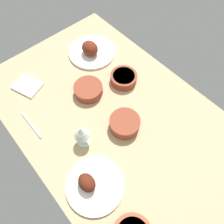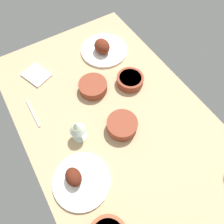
{
  "view_description": "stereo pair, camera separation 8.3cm",
  "coord_description": "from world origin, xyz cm",
  "px_view_note": "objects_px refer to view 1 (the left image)",
  "views": [
    {
      "loc": [
        -36.88,
        32.51,
        95.37
      ],
      "look_at": [
        0.0,
        0.0,
        6.0
      ],
      "focal_mm": 32.1,
      "sensor_mm": 36.0,
      "label": 1
    },
    {
      "loc": [
        -41.84,
        25.83,
        95.37
      ],
      "look_at": [
        0.0,
        0.0,
        6.0
      ],
      "focal_mm": 32.1,
      "sensor_mm": 36.0,
      "label": 2
    }
  ],
  "objects_px": {
    "plate_far_side": "(91,51)",
    "fork_loose": "(31,125)",
    "plate_near_viewer": "(93,184)",
    "bowl_sauce": "(125,123)",
    "bowl_pasta": "(88,89)",
    "bowl_potatoes": "(124,78)",
    "wine_glass": "(82,133)",
    "folded_napkin": "(27,86)"
  },
  "relations": [
    {
      "from": "plate_near_viewer",
      "to": "bowl_sauce",
      "type": "relative_size",
      "value": 1.68
    },
    {
      "from": "plate_far_side",
      "to": "bowl_sauce",
      "type": "bearing_deg",
      "value": 159.84
    },
    {
      "from": "bowl_pasta",
      "to": "fork_loose",
      "type": "distance_m",
      "value": 0.34
    },
    {
      "from": "plate_far_side",
      "to": "folded_napkin",
      "type": "distance_m",
      "value": 0.43
    },
    {
      "from": "wine_glass",
      "to": "bowl_sauce",
      "type": "bearing_deg",
      "value": -109.21
    },
    {
      "from": "wine_glass",
      "to": "folded_napkin",
      "type": "bearing_deg",
      "value": 5.04
    },
    {
      "from": "plate_far_side",
      "to": "bowl_pasta",
      "type": "bearing_deg",
      "value": 138.38
    },
    {
      "from": "plate_far_side",
      "to": "fork_loose",
      "type": "xyz_separation_m",
      "value": [
        -0.19,
        0.53,
        -0.02
      ]
    },
    {
      "from": "plate_far_side",
      "to": "fork_loose",
      "type": "bearing_deg",
      "value": 109.19
    },
    {
      "from": "bowl_pasta",
      "to": "folded_napkin",
      "type": "relative_size",
      "value": 1.05
    },
    {
      "from": "folded_napkin",
      "to": "bowl_pasta",
      "type": "bearing_deg",
      "value": -138.1
    },
    {
      "from": "bowl_pasta",
      "to": "wine_glass",
      "type": "xyz_separation_m",
      "value": [
        -0.21,
        0.19,
        0.07
      ]
    },
    {
      "from": "wine_glass",
      "to": "bowl_pasta",
      "type": "bearing_deg",
      "value": -42.47
    },
    {
      "from": "plate_far_side",
      "to": "folded_napkin",
      "type": "xyz_separation_m",
      "value": [
        0.04,
        0.43,
        -0.02
      ]
    },
    {
      "from": "plate_near_viewer",
      "to": "wine_glass",
      "type": "distance_m",
      "value": 0.22
    },
    {
      "from": "plate_far_side",
      "to": "wine_glass",
      "type": "relative_size",
      "value": 2.05
    },
    {
      "from": "plate_near_viewer",
      "to": "wine_glass",
      "type": "height_order",
      "value": "wine_glass"
    },
    {
      "from": "bowl_pasta",
      "to": "folded_napkin",
      "type": "height_order",
      "value": "bowl_pasta"
    },
    {
      "from": "bowl_sauce",
      "to": "fork_loose",
      "type": "distance_m",
      "value": 0.47
    },
    {
      "from": "plate_near_viewer",
      "to": "plate_far_side",
      "type": "bearing_deg",
      "value": -38.08
    },
    {
      "from": "bowl_sauce",
      "to": "bowl_pasta",
      "type": "xyz_separation_m",
      "value": [
        0.28,
        0.01,
        -0.0
      ]
    },
    {
      "from": "plate_near_viewer",
      "to": "fork_loose",
      "type": "distance_m",
      "value": 0.43
    },
    {
      "from": "bowl_potatoes",
      "to": "plate_near_viewer",
      "type": "bearing_deg",
      "value": 124.06
    },
    {
      "from": "plate_near_viewer",
      "to": "bowl_pasta",
      "type": "relative_size",
      "value": 1.62
    },
    {
      "from": "wine_glass",
      "to": "fork_loose",
      "type": "height_order",
      "value": "wine_glass"
    },
    {
      "from": "plate_far_side",
      "to": "fork_loose",
      "type": "height_order",
      "value": "plate_far_side"
    },
    {
      "from": "fork_loose",
      "to": "plate_near_viewer",
      "type": "bearing_deg",
      "value": 6.66
    },
    {
      "from": "bowl_pasta",
      "to": "fork_loose",
      "type": "relative_size",
      "value": 0.85
    },
    {
      "from": "plate_near_viewer",
      "to": "bowl_sauce",
      "type": "height_order",
      "value": "plate_near_viewer"
    },
    {
      "from": "fork_loose",
      "to": "bowl_potatoes",
      "type": "bearing_deg",
      "value": 79.08
    },
    {
      "from": "plate_far_side",
      "to": "bowl_pasta",
      "type": "distance_m",
      "value": 0.29
    },
    {
      "from": "bowl_pasta",
      "to": "plate_far_side",
      "type": "bearing_deg",
      "value": -41.62
    },
    {
      "from": "folded_napkin",
      "to": "bowl_potatoes",
      "type": "bearing_deg",
      "value": -127.19
    },
    {
      "from": "plate_far_side",
      "to": "fork_loose",
      "type": "relative_size",
      "value": 1.58
    },
    {
      "from": "wine_glass",
      "to": "fork_loose",
      "type": "bearing_deg",
      "value": 31.87
    },
    {
      "from": "bowl_potatoes",
      "to": "bowl_pasta",
      "type": "bearing_deg",
      "value": 71.14
    },
    {
      "from": "wine_glass",
      "to": "fork_loose",
      "type": "relative_size",
      "value": 0.77
    },
    {
      "from": "plate_near_viewer",
      "to": "folded_napkin",
      "type": "height_order",
      "value": "plate_near_viewer"
    },
    {
      "from": "plate_far_side",
      "to": "folded_napkin",
      "type": "bearing_deg",
      "value": 84.53
    },
    {
      "from": "plate_far_side",
      "to": "bowl_sauce",
      "type": "distance_m",
      "value": 0.53
    },
    {
      "from": "bowl_sauce",
      "to": "bowl_potatoes",
      "type": "relative_size",
      "value": 1.01
    },
    {
      "from": "plate_far_side",
      "to": "plate_near_viewer",
      "type": "relative_size",
      "value": 1.14
    }
  ]
}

